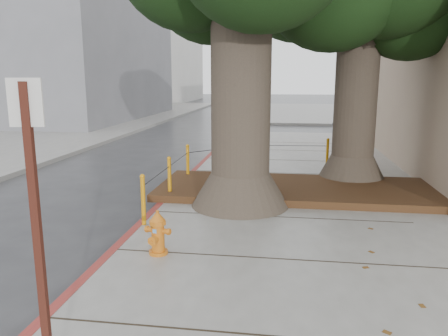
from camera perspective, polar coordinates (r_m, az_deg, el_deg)
The scene contains 11 objects.
ground at distance 6.73m, azimuth 2.17°, elevation -12.66°, with size 140.00×140.00×0.00m, color #28282B.
sidewalk_far at distance 36.60m, azimuth 16.77°, elevation 6.98°, with size 16.00×20.00×0.15m, color slate.
curb_red at distance 9.39m, azimuth -8.44°, elevation -5.14°, with size 0.14×26.00×0.16m, color maroon.
planter_bed at distance 10.33m, azimuth 9.47°, elevation -2.74°, with size 6.40×2.60×0.16m, color black.
building_far_grey at distance 32.32m, azimuth -21.70°, elevation 16.64°, with size 12.00×16.00×12.00m, color slate.
building_far_white at distance 54.26m, azimuth -11.23°, elevation 16.48°, with size 12.00×18.00×15.00m, color silver.
bollard_ring at distance 10.79m, azimuth 0.09°, elevation 0.41°, with size 3.79×5.39×0.95m.
fire_hydrant at distance 6.72m, azimuth -8.65°, elevation -8.38°, with size 0.37×0.35×0.69m.
signpost at distance 3.79m, azimuth -23.29°, elevation -6.80°, with size 0.26×0.07×2.63m.
car_silver at distance 24.28m, azimuth 18.03°, elevation 5.92°, with size 1.34×3.34×1.14m, color #96979B.
car_dark at distance 27.42m, azimuth -19.21°, elevation 6.37°, with size 1.50×3.68×1.07m, color black.
Camera 1 is at (0.63, -6.10, 2.78)m, focal length 35.00 mm.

